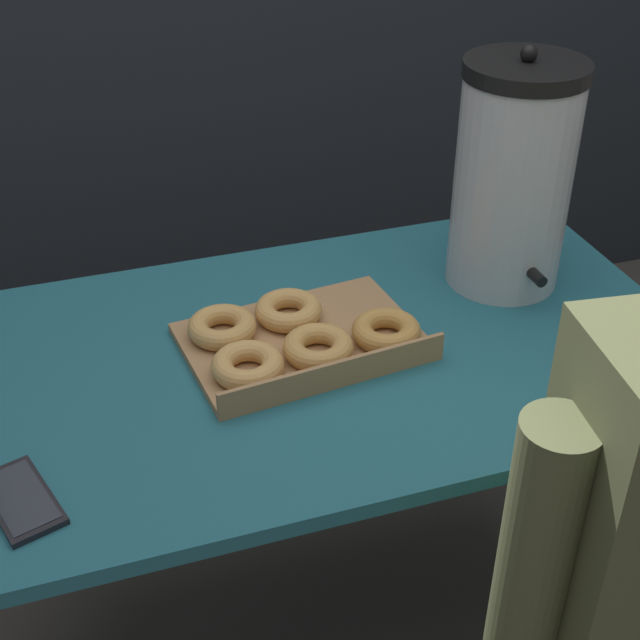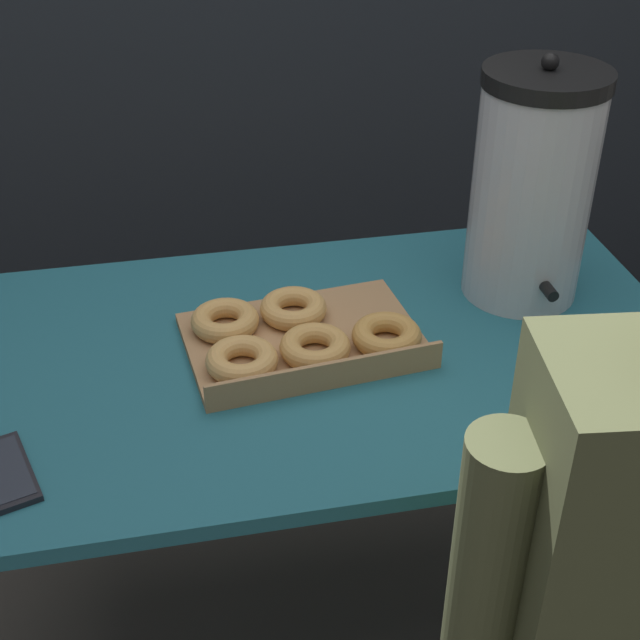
# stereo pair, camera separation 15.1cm
# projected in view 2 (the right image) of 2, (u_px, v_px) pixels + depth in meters

# --- Properties ---
(ground_plane) EXTENTS (12.00, 12.00, 0.00)m
(ground_plane) POSITION_uv_depth(u_px,v_px,m) (325.00, 612.00, 1.94)
(ground_plane) COLOR #4C473F
(folding_table) EXTENTS (1.29, 0.75, 0.71)m
(folding_table) POSITION_uv_depth(u_px,v_px,m) (326.00, 370.00, 1.58)
(folding_table) COLOR #236675
(folding_table) RESTS_ON ground
(donut_box) EXTENTS (0.43, 0.32, 0.05)m
(donut_box) POSITION_uv_depth(u_px,v_px,m) (298.00, 337.00, 1.54)
(donut_box) COLOR tan
(donut_box) RESTS_ON folding_table
(coffee_urn) EXTENTS (0.22, 0.25, 0.46)m
(coffee_urn) POSITION_uv_depth(u_px,v_px,m) (532.00, 187.00, 1.59)
(coffee_urn) COLOR silver
(coffee_urn) RESTS_ON folding_table
(cell_phone) EXTENTS (0.12, 0.17, 0.01)m
(cell_phone) POSITION_uv_depth(u_px,v_px,m) (2.00, 473.00, 1.28)
(cell_phone) COLOR black
(cell_phone) RESTS_ON folding_table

